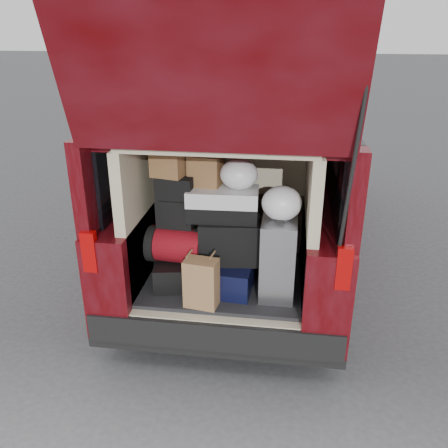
{
  "coord_description": "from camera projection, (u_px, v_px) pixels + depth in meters",
  "views": [
    {
      "loc": [
        0.47,
        -3.11,
        2.49
      ],
      "look_at": [
        0.0,
        0.2,
        1.05
      ],
      "focal_mm": 38.0,
      "sensor_mm": 36.0,
      "label": 1
    }
  ],
  "objects": [
    {
      "name": "twotone_duffel",
      "position": [
        223.0,
        204.0,
        3.57
      ],
      "size": [
        0.54,
        0.3,
        0.24
      ],
      "primitive_type": "cube",
      "rotation": [
        0.0,
        0.0,
        0.04
      ],
      "color": "silver",
      "rests_on": "black_soft_case"
    },
    {
      "name": "black_soft_case",
      "position": [
        229.0,
        240.0,
        3.64
      ],
      "size": [
        0.49,
        0.32,
        0.33
      ],
      "primitive_type": "cube",
      "rotation": [
        0.0,
        0.0,
        0.1
      ],
      "color": "black",
      "rests_on": "navy_hardshell"
    },
    {
      "name": "backpack",
      "position": [
        176.0,
        202.0,
        3.59
      ],
      "size": [
        0.29,
        0.19,
        0.4
      ],
      "primitive_type": "cube",
      "rotation": [
        0.0,
        0.0,
        -0.07
      ],
      "color": "black",
      "rests_on": "red_duffel"
    },
    {
      "name": "minivan",
      "position": [
        244.0,
        177.0,
        5.2
      ],
      "size": [
        1.9,
        5.35,
        2.77
      ],
      "color": "black",
      "rests_on": "ground"
    },
    {
      "name": "kraft_bag",
      "position": [
        201.0,
        283.0,
        3.44
      ],
      "size": [
        0.26,
        0.18,
        0.37
      ],
      "primitive_type": "cube",
      "rotation": [
        0.0,
        0.0,
        -0.14
      ],
      "color": "olive",
      "rests_on": "load_floor"
    },
    {
      "name": "ground",
      "position": [
        220.0,
        352.0,
        3.87
      ],
      "size": [
        80.0,
        80.0,
        0.0
      ],
      "primitive_type": "plane",
      "color": "#39393B",
      "rests_on": "ground"
    },
    {
      "name": "red_duffel",
      "position": [
        176.0,
        245.0,
        3.67
      ],
      "size": [
        0.44,
        0.31,
        0.27
      ],
      "primitive_type": "cube",
      "rotation": [
        0.0,
        0.0,
        -0.1
      ],
      "color": "maroon",
      "rests_on": "black_hardshell"
    },
    {
      "name": "plastic_bag_right",
      "position": [
        282.0,
        203.0,
        3.38
      ],
      "size": [
        0.34,
        0.32,
        0.25
      ],
      "primitive_type": "ellipsoid",
      "rotation": [
        0.0,
        0.0,
        0.21
      ],
      "color": "white",
      "rests_on": "silver_roller"
    },
    {
      "name": "navy_hardshell",
      "position": [
        227.0,
        273.0,
        3.74
      ],
      "size": [
        0.45,
        0.53,
        0.22
      ],
      "primitive_type": "cube",
      "rotation": [
        0.0,
        0.0,
        -0.08
      ],
      "color": "black",
      "rests_on": "load_floor"
    },
    {
      "name": "silver_roller",
      "position": [
        278.0,
        257.0,
        3.56
      ],
      "size": [
        0.26,
        0.41,
        0.61
      ],
      "primitive_type": "cube",
      "rotation": [
        0.0,
        0.0,
        -0.01
      ],
      "color": "white",
      "rests_on": "load_floor"
    },
    {
      "name": "load_floor",
      "position": [
        225.0,
        305.0,
        4.01
      ],
      "size": [
        1.24,
        1.05,
        0.55
      ],
      "primitive_type": "cube",
      "color": "black",
      "rests_on": "ground"
    },
    {
      "name": "plastic_bag_center",
      "position": [
        239.0,
        174.0,
        3.48
      ],
      "size": [
        0.31,
        0.29,
        0.22
      ],
      "primitive_type": "ellipsoid",
      "rotation": [
        0.0,
        0.0,
        -0.11
      ],
      "color": "white",
      "rests_on": "twotone_duffel"
    },
    {
      "name": "black_hardshell",
      "position": [
        179.0,
        268.0,
        3.82
      ],
      "size": [
        0.45,
        0.57,
        0.2
      ],
      "primitive_type": "cube",
      "rotation": [
        0.0,
        0.0,
        0.18
      ],
      "color": "black",
      "rests_on": "load_floor"
    },
    {
      "name": "grocery_sack_lower",
      "position": [
        169.0,
        162.0,
        3.5
      ],
      "size": [
        0.26,
        0.23,
        0.21
      ],
      "primitive_type": "cube",
      "rotation": [
        0.0,
        0.0,
        -0.2
      ],
      "color": "brown",
      "rests_on": "backpack"
    },
    {
      "name": "grocery_sack_upper",
      "position": [
        205.0,
        170.0,
        3.56
      ],
      "size": [
        0.26,
        0.22,
        0.23
      ],
      "primitive_type": "cube",
      "rotation": [
        0.0,
        0.0,
        -0.13
      ],
      "color": "brown",
      "rests_on": "twotone_duffel"
    }
  ]
}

